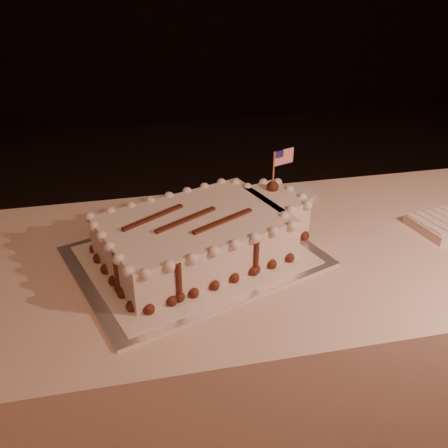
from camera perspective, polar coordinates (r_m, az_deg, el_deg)
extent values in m
cube|color=beige|center=(1.62, 4.04, -14.26)|extent=(2.40, 0.80, 0.75)
cube|color=white|center=(1.35, -3.34, -3.70)|extent=(0.74, 0.64, 0.01)
cube|color=white|center=(1.34, -3.34, -3.53)|extent=(0.66, 0.58, 0.00)
cube|color=silver|center=(1.31, -3.42, -1.49)|extent=(0.54, 0.45, 0.11)
cube|color=silver|center=(1.44, 5.88, 1.38)|extent=(0.16, 0.20, 0.11)
sphere|color=#562215|center=(1.16, -8.61, -9.59)|extent=(0.03, 0.03, 0.03)
sphere|color=#562215|center=(1.18, -6.04, -8.72)|extent=(0.03, 0.03, 0.03)
sphere|color=#562215|center=(1.20, -3.55, -7.86)|extent=(0.03, 0.03, 0.03)
sphere|color=#562215|center=(1.22, -1.16, -7.01)|extent=(0.03, 0.03, 0.03)
sphere|color=#562215|center=(1.24, 1.14, -6.18)|extent=(0.03, 0.03, 0.03)
sphere|color=#562215|center=(1.27, 3.33, -5.37)|extent=(0.03, 0.03, 0.03)
sphere|color=#562215|center=(1.29, 5.44, -4.59)|extent=(0.03, 0.03, 0.03)
sphere|color=#562215|center=(1.32, 7.44, -3.84)|extent=(0.03, 0.03, 0.03)
sphere|color=#562215|center=(1.36, 6.61, -2.78)|extent=(0.03, 0.03, 0.03)
sphere|color=#562215|center=(1.39, 7.35, -1.97)|extent=(0.03, 0.03, 0.03)
sphere|color=#562215|center=(1.43, 9.17, -1.32)|extent=(0.03, 0.03, 0.03)
sphere|color=#562215|center=(1.46, 8.60, -0.43)|extent=(0.03, 0.03, 0.03)
sphere|color=#562215|center=(1.50, 7.23, 0.52)|extent=(0.03, 0.03, 0.03)
sphere|color=#562215|center=(1.54, 5.93, 1.42)|extent=(0.03, 0.03, 0.03)
sphere|color=#562215|center=(1.53, 4.37, 1.38)|extent=(0.03, 0.03, 0.03)
sphere|color=#562215|center=(1.50, 2.58, 0.83)|extent=(0.03, 0.03, 0.03)
sphere|color=#562215|center=(1.53, 1.23, 1.34)|extent=(0.03, 0.03, 0.03)
sphere|color=#562215|center=(1.53, -0.30, 1.41)|extent=(0.03, 0.03, 0.03)
sphere|color=#562215|center=(1.50, -2.17, 0.86)|extent=(0.03, 0.03, 0.03)
sphere|color=#562215|center=(1.48, -4.10, 0.30)|extent=(0.03, 0.03, 0.03)
sphere|color=#562215|center=(1.46, -6.09, -0.28)|extent=(0.03, 0.03, 0.03)
sphere|color=#562215|center=(1.44, -8.13, -0.88)|extent=(0.03, 0.03, 0.03)
sphere|color=#562215|center=(1.42, -10.23, -1.49)|extent=(0.03, 0.03, 0.03)
sphere|color=#562215|center=(1.41, -12.38, -2.12)|extent=(0.03, 0.03, 0.03)
sphere|color=#562215|center=(1.39, -14.57, -2.75)|extent=(0.03, 0.03, 0.03)
sphere|color=#562215|center=(1.35, -14.15, -3.83)|extent=(0.03, 0.03, 0.03)
sphere|color=#562215|center=(1.31, -13.33, -5.05)|extent=(0.03, 0.03, 0.03)
sphere|color=#562215|center=(1.26, -12.45, -6.35)|extent=(0.03, 0.03, 0.03)
sphere|color=#562215|center=(1.22, -11.50, -7.75)|extent=(0.03, 0.03, 0.03)
sphere|color=#562215|center=(1.17, -10.48, -9.24)|extent=(0.03, 0.03, 0.03)
sphere|color=silver|center=(1.10, -8.99, -5.69)|extent=(0.03, 0.03, 0.03)
sphere|color=silver|center=(1.12, -6.30, -4.83)|extent=(0.03, 0.03, 0.03)
sphere|color=silver|center=(1.14, -3.70, -3.99)|extent=(0.03, 0.03, 0.03)
sphere|color=silver|center=(1.16, -1.21, -3.17)|extent=(0.03, 0.03, 0.03)
sphere|color=silver|center=(1.19, 1.18, -2.38)|extent=(0.03, 0.03, 0.03)
sphere|color=silver|center=(1.21, 3.47, -1.63)|extent=(0.03, 0.03, 0.03)
sphere|color=silver|center=(1.24, 5.65, -0.90)|extent=(0.03, 0.03, 0.03)
sphere|color=silver|center=(1.27, 7.73, -0.20)|extent=(0.03, 0.03, 0.03)
sphere|color=silver|center=(1.31, 6.86, 0.79)|extent=(0.03, 0.03, 0.03)
sphere|color=silver|center=(1.34, 7.62, 1.55)|extent=(0.03, 0.03, 0.03)
sphere|color=silver|center=(1.38, 9.49, 2.13)|extent=(0.03, 0.03, 0.03)
sphere|color=silver|center=(1.41, 8.89, 2.97)|extent=(0.03, 0.03, 0.03)
sphere|color=silver|center=(1.45, 7.47, 3.85)|extent=(0.03, 0.03, 0.03)
sphere|color=silver|center=(1.49, 6.13, 4.69)|extent=(0.03, 0.03, 0.03)
sphere|color=silver|center=(1.49, 4.51, 4.66)|extent=(0.03, 0.03, 0.03)
sphere|color=silver|center=(1.46, 2.67, 4.17)|extent=(0.03, 0.03, 0.03)
sphere|color=silver|center=(1.48, 1.27, 4.64)|extent=(0.03, 0.03, 0.03)
sphere|color=silver|center=(1.48, -0.31, 4.70)|extent=(0.03, 0.03, 0.03)
sphere|color=silver|center=(1.46, -2.24, 4.20)|extent=(0.03, 0.03, 0.03)
sphere|color=silver|center=(1.43, -4.24, 3.67)|extent=(0.03, 0.03, 0.03)
sphere|color=silver|center=(1.41, -6.30, 3.12)|extent=(0.03, 0.03, 0.03)
sphere|color=silver|center=(1.39, -8.41, 2.55)|extent=(0.03, 0.03, 0.03)
sphere|color=silver|center=(1.37, -10.59, 1.96)|extent=(0.03, 0.03, 0.03)
sphere|color=silver|center=(1.36, -12.82, 1.35)|extent=(0.03, 0.03, 0.03)
sphere|color=silver|center=(1.35, -15.09, 0.73)|extent=(0.03, 0.03, 0.03)
sphere|color=silver|center=(1.30, -14.67, -0.27)|extent=(0.03, 0.03, 0.03)
sphere|color=silver|center=(1.25, -13.85, -1.41)|extent=(0.03, 0.03, 0.03)
sphere|color=silver|center=(1.21, -12.95, -2.63)|extent=(0.03, 0.03, 0.03)
sphere|color=silver|center=(1.16, -11.98, -3.94)|extent=(0.03, 0.03, 0.03)
sphere|color=silver|center=(1.11, -10.93, -5.37)|extent=(0.03, 0.03, 0.03)
cylinder|color=#562215|center=(1.15, -5.20, -6.59)|extent=(0.02, 0.02, 0.10)
sphere|color=#562215|center=(1.18, -5.10, -8.30)|extent=(0.03, 0.03, 0.03)
cylinder|color=#562215|center=(1.24, 3.67, -3.53)|extent=(0.02, 0.02, 0.10)
sphere|color=#562215|center=(1.27, 3.61, -5.18)|extent=(0.03, 0.03, 0.03)
cylinder|color=#562215|center=(1.37, 7.24, -0.40)|extent=(0.02, 0.02, 0.10)
sphere|color=#562215|center=(1.39, 7.12, -1.96)|extent=(0.03, 0.03, 0.03)
cylinder|color=#562215|center=(1.50, 6.51, 2.64)|extent=(0.02, 0.02, 0.10)
sphere|color=#562215|center=(1.52, 6.42, 1.17)|extent=(0.03, 0.03, 0.03)
cylinder|color=#562215|center=(1.52, 0.82, 3.21)|extent=(0.02, 0.02, 0.10)
sphere|color=#562215|center=(1.54, 0.80, 1.75)|extent=(0.03, 0.03, 0.03)
cylinder|color=#562215|center=(1.43, -6.44, 1.24)|extent=(0.02, 0.02, 0.10)
sphere|color=#562215|center=(1.46, -6.34, -0.28)|extent=(0.03, 0.03, 0.03)
cylinder|color=#562215|center=(1.37, -14.53, -1.04)|extent=(0.02, 0.02, 0.10)
sphere|color=#562215|center=(1.39, -14.31, -2.59)|extent=(0.03, 0.03, 0.03)
cylinder|color=#562215|center=(1.21, -12.10, -5.45)|extent=(0.02, 0.02, 0.10)
sphere|color=#562215|center=(1.23, -11.88, -7.12)|extent=(0.03, 0.03, 0.03)
cube|color=#562215|center=(1.30, -8.08, 0.79)|extent=(0.17, 0.11, 0.01)
cube|color=#562215|center=(1.28, -4.37, 0.52)|extent=(0.17, 0.10, 0.01)
cube|color=#562215|center=(1.27, -0.12, 0.37)|extent=(0.17, 0.10, 0.01)
sphere|color=#562215|center=(1.44, 5.58, 4.22)|extent=(0.04, 0.04, 0.04)
cylinder|color=#B7754E|center=(1.42, 5.66, 5.74)|extent=(0.00, 0.00, 0.13)
cube|color=red|center=(1.42, 6.87, 7.64)|extent=(0.06, 0.02, 0.04)
cube|color=navy|center=(1.41, 6.31, 7.95)|extent=(0.03, 0.01, 0.02)
cube|color=silver|center=(1.62, 24.23, 0.13)|extent=(0.23, 0.19, 0.03)
cube|color=white|center=(1.55, 21.97, -0.04)|extent=(0.04, 0.13, 0.01)
cube|color=white|center=(1.57, 22.78, 0.20)|extent=(0.04, 0.13, 0.01)
cube|color=white|center=(1.59, 23.58, 0.43)|extent=(0.04, 0.13, 0.01)
cylinder|color=white|center=(1.68, 7.92, 3.44)|extent=(0.14, 0.14, 0.01)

